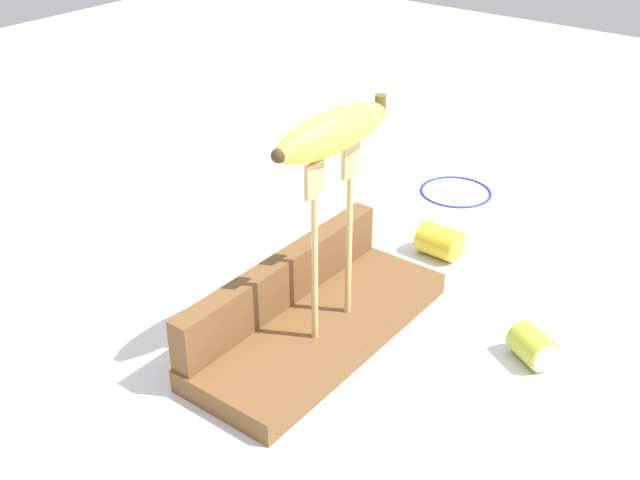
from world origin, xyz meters
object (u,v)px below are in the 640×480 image
object	(u,v)px
wire_coil	(456,191)
banana_raised_center	(333,132)
banana_chunk_near	(439,241)
banana_chunk_far	(533,346)
fork_stand_center	(332,227)

from	to	relation	value
wire_coil	banana_raised_center	bearing A→B (deg)	-169.92
banana_raised_center	wire_coil	world-z (taller)	banana_raised_center
banana_raised_center	wire_coil	distance (m)	0.50
banana_chunk_near	wire_coil	distance (m)	0.20
banana_chunk_near	banana_chunk_far	xyz separation A→B (m)	(-0.13, -0.19, -0.00)
fork_stand_center	banana_chunk_far	bearing A→B (deg)	-60.82
wire_coil	fork_stand_center	bearing A→B (deg)	-169.92
banana_chunk_far	wire_coil	bearing A→B (deg)	39.95
fork_stand_center	banana_raised_center	distance (m)	0.10
banana_chunk_near	banana_chunk_far	size ratio (longest dim) A/B	0.94
fork_stand_center	wire_coil	bearing A→B (deg)	10.08
fork_stand_center	wire_coil	xyz separation A→B (m)	(0.42, 0.08, -0.14)
banana_raised_center	banana_chunk_far	distance (m)	0.32
banana_chunk_near	banana_chunk_far	distance (m)	0.23
banana_raised_center	banana_chunk_near	xyz separation A→B (m)	(0.24, 0.00, -0.23)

